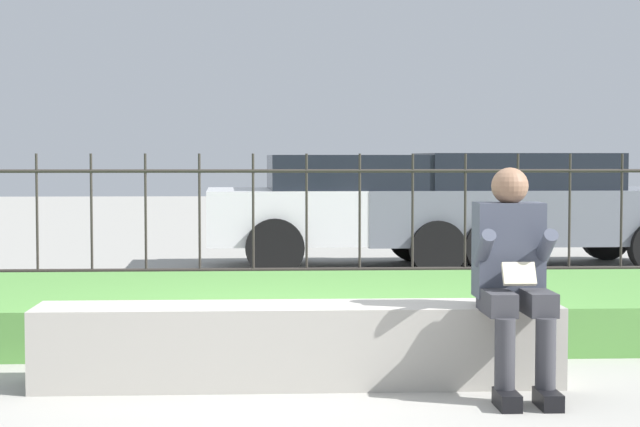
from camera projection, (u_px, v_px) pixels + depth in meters
ground_plane at (288, 385)px, 6.23m from camera, size 60.00×60.00×0.00m
stone_bench at (299, 349)px, 6.22m from camera, size 3.04×0.49×0.47m
person_seated_reader at (513, 270)px, 5.98m from camera, size 0.42×0.73×1.27m
grass_berm at (283, 310)px, 8.14m from camera, size 10.00×2.44×0.33m
iron_fence at (280, 223)px, 10.00m from camera, size 8.00×0.03×1.36m
car_parked_center at (371, 207)px, 12.73m from camera, size 4.02×2.07×1.35m
car_parked_right at (525, 206)px, 12.83m from camera, size 4.10×1.98×1.37m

